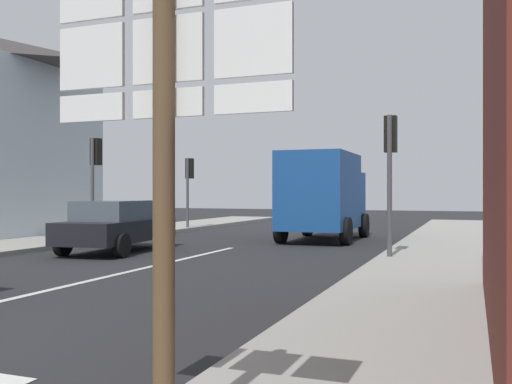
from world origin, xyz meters
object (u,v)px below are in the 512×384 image
Objects in this scene: delivery_truck at (323,194)px; route_sign_post at (166,146)px; traffic_light_near_right at (390,154)px; sedan_far at (116,225)px; traffic_light_far_left at (189,177)px; traffic_light_near_left at (95,165)px.

delivery_truck is 1.57× the size of route_sign_post.
route_sign_post is 0.89× the size of traffic_light_near_right.
traffic_light_far_left is at bearing 104.72° from sedan_far.
sedan_far is 7.86m from traffic_light_near_right.
traffic_light_far_left reaches higher than delivery_truck.
traffic_light_near_left reaches higher than delivery_truck.
traffic_light_near_right is (9.97, -1.66, 0.06)m from traffic_light_near_left.
route_sign_post is at bearing -89.48° from traffic_light_near_right.
sedan_far is 3.73m from traffic_light_near_left.
delivery_truck is 7.67m from traffic_light_far_left.
sedan_far is at bearing -43.04° from traffic_light_near_left.
traffic_light_near_left is at bearing 136.96° from sedan_far.
traffic_light_far_left is 0.89× the size of traffic_light_near_right.
traffic_light_near_right is at bearing -60.29° from delivery_truck.
delivery_truck is at bearing 51.98° from sedan_far.
route_sign_post is at bearing -79.28° from delivery_truck.
traffic_light_near_right reaches higher than traffic_light_near_left.
traffic_light_far_left reaches higher than route_sign_post.
route_sign_post is at bearing -54.12° from sedan_far.
traffic_light_far_left is (-6.95, 3.16, 0.73)m from delivery_truck.
sedan_far is 1.36× the size of route_sign_post.
traffic_light_near_right is at bearing -9.43° from traffic_light_near_left.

